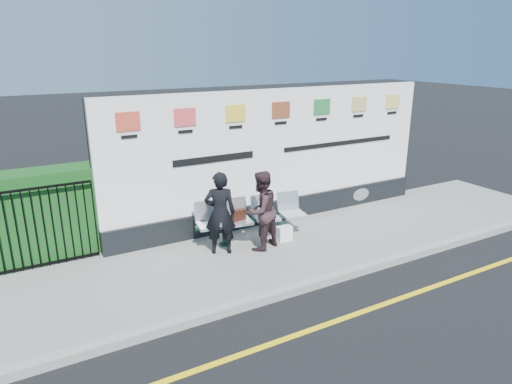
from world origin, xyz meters
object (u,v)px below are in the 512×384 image
at_px(billboard, 278,165).
at_px(woman_left, 220,213).
at_px(bench, 253,229).
at_px(woman_right, 261,211).

bearing_deg(billboard, woman_left, -152.24).
xyz_separation_m(billboard, bench, (-1.10, -0.80, -1.05)).
xyz_separation_m(bench, woman_right, (-0.04, -0.42, 0.55)).
distance_m(woman_left, woman_right, 0.81).
distance_m(billboard, woman_left, 2.23).
xyz_separation_m(bench, woman_left, (-0.82, -0.21, 0.57)).
bearing_deg(bench, woman_left, -156.70).
xyz_separation_m(billboard, woman_left, (-1.93, -1.01, -0.48)).
distance_m(billboard, woman_right, 1.75).
relative_size(billboard, woman_right, 5.02).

